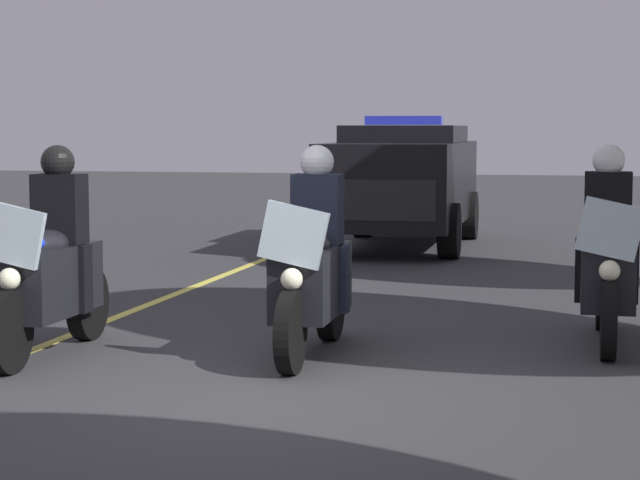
% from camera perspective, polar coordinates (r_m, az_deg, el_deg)
% --- Properties ---
extents(ground_plane, '(80.00, 80.00, 0.00)m').
position_cam_1_polar(ground_plane, '(8.39, -3.11, -7.37)').
color(ground_plane, '#333335').
extents(police_motorcycle_lead_left, '(2.14, 0.57, 1.72)m').
position_cam_1_polar(police_motorcycle_lead_left, '(9.88, -12.86, -1.45)').
color(police_motorcycle_lead_left, black).
rests_on(police_motorcycle_lead_left, ground).
extents(police_motorcycle_lead_right, '(2.14, 0.57, 1.72)m').
position_cam_1_polar(police_motorcycle_lead_right, '(9.62, -0.37, -1.49)').
color(police_motorcycle_lead_right, black).
rests_on(police_motorcycle_lead_right, ground).
extents(police_motorcycle_trailing, '(2.14, 0.57, 1.72)m').
position_cam_1_polar(police_motorcycle_trailing, '(10.45, 13.67, -1.10)').
color(police_motorcycle_trailing, black).
rests_on(police_motorcycle_trailing, ground).
extents(police_suv, '(4.94, 2.15, 2.05)m').
position_cam_1_polar(police_suv, '(18.55, 4.01, 2.95)').
color(police_suv, black).
rests_on(police_suv, ground).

